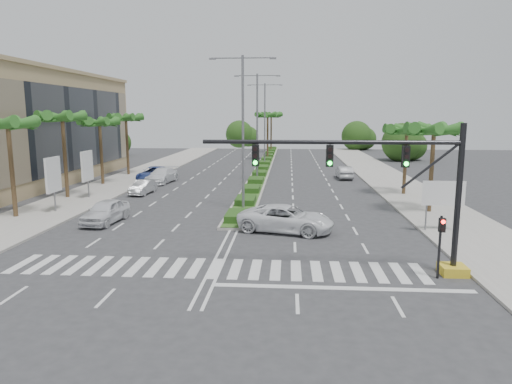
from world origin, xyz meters
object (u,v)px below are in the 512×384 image
car_parked_c (154,174)px  car_right (344,172)px  car_crossing (286,219)px  car_parked_a (106,211)px  car_parked_b (143,187)px  car_parked_d (162,176)px

car_parked_c → car_right: 22.30m
car_parked_c → car_crossing: car_crossing is taller
car_parked_a → car_right: (19.49, 23.92, -0.06)m
car_parked_b → car_crossing: (13.84, -13.27, 0.20)m
car_crossing → car_parked_d: bearing=48.3°
car_parked_a → car_crossing: bearing=-1.5°
car_crossing → car_right: size_ratio=1.35×
car_parked_c → car_parked_d: car_parked_c is taller
car_parked_a → car_parked_c: car_parked_c is taller
car_parked_a → car_parked_d: car_parked_a is taller
car_parked_d → car_right: size_ratio=1.23×
car_parked_b → car_parked_c: size_ratio=0.68×
car_parked_a → car_right: car_parked_a is taller
car_parked_b → car_right: size_ratio=0.88×
car_parked_c → car_crossing: size_ratio=0.96×
car_parked_d → car_crossing: (14.02, -20.58, 0.05)m
car_parked_a → car_right: bearing=56.1°
car_crossing → car_right: 26.31m
car_parked_a → car_parked_c: (-2.51, 20.27, 0.01)m
car_parked_b → car_crossing: size_ratio=0.65×
car_parked_a → car_parked_c: 20.43m
car_crossing → car_parked_b: bearing=60.2°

